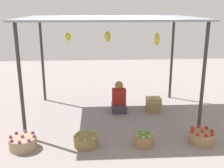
{
  "coord_description": "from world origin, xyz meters",
  "views": [
    {
      "loc": [
        -0.35,
        -6.26,
        2.57
      ],
      "look_at": [
        0.0,
        -0.63,
        0.95
      ],
      "focal_mm": 43.47,
      "sensor_mm": 36.0,
      "label": 1
    }
  ],
  "objects_px": {
    "wooden_crate_stacked_rear": "(153,107)",
    "vendor_person": "(119,100)",
    "basket_green_apples": "(143,139)",
    "wooden_crate_near_vendor": "(153,102)",
    "basket_red_apples": "(202,137)",
    "basket_limes": "(86,141)",
    "basket_purple_onions": "(23,143)"
  },
  "relations": [
    {
      "from": "basket_green_apples",
      "to": "wooden_crate_near_vendor",
      "type": "distance_m",
      "value": 2.16
    },
    {
      "from": "basket_purple_onions",
      "to": "basket_red_apples",
      "type": "height_order",
      "value": "basket_red_apples"
    },
    {
      "from": "vendor_person",
      "to": "basket_red_apples",
      "type": "bearing_deg",
      "value": -50.56
    },
    {
      "from": "basket_red_apples",
      "to": "basket_limes",
      "type": "bearing_deg",
      "value": 179.57
    },
    {
      "from": "vendor_person",
      "to": "basket_purple_onions",
      "type": "xyz_separation_m",
      "value": [
        -1.96,
        -1.78,
        -0.18
      ]
    },
    {
      "from": "basket_purple_onions",
      "to": "basket_green_apples",
      "type": "relative_size",
      "value": 1.35
    },
    {
      "from": "basket_purple_onions",
      "to": "vendor_person",
      "type": "bearing_deg",
      "value": 42.24
    },
    {
      "from": "wooden_crate_near_vendor",
      "to": "wooden_crate_stacked_rear",
      "type": "height_order",
      "value": "wooden_crate_stacked_rear"
    },
    {
      "from": "vendor_person",
      "to": "wooden_crate_near_vendor",
      "type": "distance_m",
      "value": 1.0
    },
    {
      "from": "vendor_person",
      "to": "basket_green_apples",
      "type": "height_order",
      "value": "vendor_person"
    },
    {
      "from": "basket_green_apples",
      "to": "basket_purple_onions",
      "type": "bearing_deg",
      "value": 179.48
    },
    {
      "from": "basket_purple_onions",
      "to": "basket_green_apples",
      "type": "height_order",
      "value": "basket_purple_onions"
    },
    {
      "from": "basket_green_apples",
      "to": "basket_limes",
      "type": "bearing_deg",
      "value": 177.91
    },
    {
      "from": "basket_green_apples",
      "to": "wooden_crate_near_vendor",
      "type": "height_order",
      "value": "basket_green_apples"
    },
    {
      "from": "basket_green_apples",
      "to": "wooden_crate_stacked_rear",
      "type": "bearing_deg",
      "value": 72.17
    },
    {
      "from": "basket_red_apples",
      "to": "wooden_crate_near_vendor",
      "type": "height_order",
      "value": "basket_red_apples"
    },
    {
      "from": "vendor_person",
      "to": "basket_limes",
      "type": "relative_size",
      "value": 1.69
    },
    {
      "from": "basket_purple_onions",
      "to": "basket_red_apples",
      "type": "distance_m",
      "value": 3.42
    },
    {
      "from": "basket_purple_onions",
      "to": "wooden_crate_stacked_rear",
      "type": "relative_size",
      "value": 1.59
    },
    {
      "from": "basket_green_apples",
      "to": "wooden_crate_near_vendor",
      "type": "bearing_deg",
      "value": 72.98
    },
    {
      "from": "basket_purple_onions",
      "to": "wooden_crate_near_vendor",
      "type": "bearing_deg",
      "value": 35.11
    },
    {
      "from": "wooden_crate_stacked_rear",
      "to": "basket_limes",
      "type": "bearing_deg",
      "value": -135.03
    },
    {
      "from": "basket_limes",
      "to": "wooden_crate_near_vendor",
      "type": "bearing_deg",
      "value": 49.44
    },
    {
      "from": "wooden_crate_stacked_rear",
      "to": "vendor_person",
      "type": "bearing_deg",
      "value": 171.88
    },
    {
      "from": "basket_green_apples",
      "to": "wooden_crate_stacked_rear",
      "type": "relative_size",
      "value": 1.18
    },
    {
      "from": "vendor_person",
      "to": "wooden_crate_near_vendor",
      "type": "relative_size",
      "value": 2.09
    },
    {
      "from": "basket_limes",
      "to": "wooden_crate_near_vendor",
      "type": "distance_m",
      "value": 2.66
    },
    {
      "from": "basket_purple_onions",
      "to": "basket_red_apples",
      "type": "xyz_separation_m",
      "value": [
        3.42,
        0.0,
        0.01
      ]
    },
    {
      "from": "basket_red_apples",
      "to": "wooden_crate_stacked_rear",
      "type": "relative_size",
      "value": 1.49
    },
    {
      "from": "vendor_person",
      "to": "basket_red_apples",
      "type": "distance_m",
      "value": 2.31
    },
    {
      "from": "basket_red_apples",
      "to": "wooden_crate_near_vendor",
      "type": "xyz_separation_m",
      "value": [
        -0.52,
        2.04,
        0.0
      ]
    },
    {
      "from": "vendor_person",
      "to": "basket_red_apples",
      "type": "xyz_separation_m",
      "value": [
        1.46,
        -1.78,
        -0.18
      ]
    }
  ]
}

